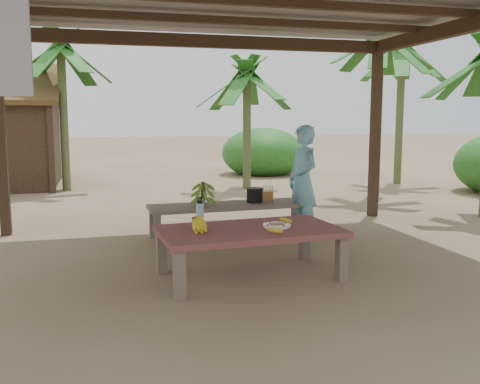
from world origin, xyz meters
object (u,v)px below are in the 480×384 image
object	(u,v)px
plate	(277,226)
woman	(303,181)
work_table	(250,235)
bench	(231,208)
cooking_pot	(255,195)
water_flask	(200,213)
ripe_banana_bunch	(194,223)

from	to	relation	value
plate	woman	size ratio (longest dim) A/B	0.19
work_table	plate	distance (m)	0.29
plate	bench	bearing A→B (deg)	90.57
cooking_pot	woman	bearing A→B (deg)	-18.15
bench	water_flask	size ratio (longest dim) A/B	7.43
work_table	plate	xyz separation A→B (m)	(0.28, -0.02, 0.08)
work_table	water_flask	distance (m)	0.58
work_table	ripe_banana_bunch	world-z (taller)	ripe_banana_bunch
work_table	woman	bearing A→B (deg)	49.71
work_table	ripe_banana_bunch	xyz separation A→B (m)	(-0.57, 0.01, 0.14)
plate	cooking_pot	bearing A→B (deg)	80.17
bench	plate	world-z (taller)	plate
plate	water_flask	world-z (taller)	water_flask
water_flask	cooking_pot	bearing A→B (deg)	56.28
work_table	bench	xyz separation A→B (m)	(0.26, 1.84, -0.04)
plate	water_flask	distance (m)	0.81
woman	cooking_pot	bearing A→B (deg)	-118.81
work_table	bench	bearing A→B (deg)	77.76
work_table	woman	distance (m)	2.12
water_flask	woman	distance (m)	2.19
work_table	water_flask	size ratio (longest dim) A/B	6.24
woman	water_flask	bearing A→B (deg)	-61.21
work_table	bench	size ratio (longest dim) A/B	0.84
ripe_banana_bunch	cooking_pot	distance (m)	2.23
cooking_pot	woman	world-z (taller)	woman
ripe_banana_bunch	cooking_pot	bearing A→B (deg)	58.03
plate	woman	world-z (taller)	woman
ripe_banana_bunch	plate	world-z (taller)	ripe_banana_bunch
water_flask	ripe_banana_bunch	bearing A→B (deg)	-111.46
ripe_banana_bunch	plate	size ratio (longest dim) A/B	0.92
water_flask	woman	bearing A→B (deg)	39.45
ripe_banana_bunch	woman	world-z (taller)	woman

